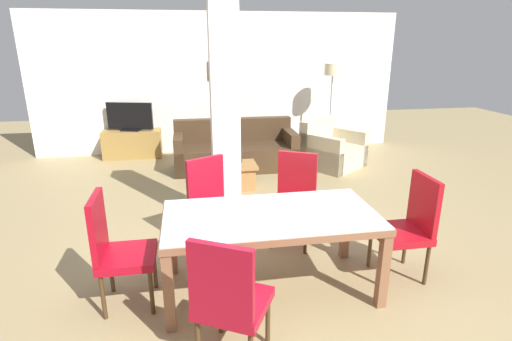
{
  "coord_description": "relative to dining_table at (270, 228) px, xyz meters",
  "views": [
    {
      "loc": [
        -0.66,
        -3.09,
        2.17
      ],
      "look_at": [
        0.0,
        0.75,
        0.9
      ],
      "focal_mm": 28.0,
      "sensor_mm": 36.0,
      "label": 1
    }
  ],
  "objects": [
    {
      "name": "tv_screen",
      "position": [
        -1.74,
        4.68,
        0.18
      ],
      "size": [
        0.86,
        0.28,
        0.53
      ],
      "rotation": [
        0.0,
        0.0,
        2.88
      ],
      "color": "black",
      "rests_on": "tv_stand"
    },
    {
      "name": "divider_pillar",
      "position": [
        -0.25,
        1.35,
        0.74
      ],
      "size": [
        0.31,
        0.31,
        2.7
      ],
      "color": "white",
      "rests_on": "ground_plane"
    },
    {
      "name": "dining_chair_far_left",
      "position": [
        -0.46,
        0.85,
        -0.06
      ],
      "size": [
        0.62,
        0.62,
        1.0
      ],
      "rotation": [
        0.0,
        0.0,
        -2.65
      ],
      "color": "#A50F23",
      "rests_on": "ground_plane"
    },
    {
      "name": "floor_lamp",
      "position": [
        2.1,
        4.32,
        0.88
      ],
      "size": [
        0.33,
        0.33,
        1.76
      ],
      "color": "#B7B7BC",
      "rests_on": "ground_plane"
    },
    {
      "name": "dining_chair_far_right",
      "position": [
        0.45,
        0.88,
        -0.06
      ],
      "size": [
        0.62,
        0.62,
        1.0
      ],
      "rotation": [
        0.0,
        0.0,
        2.66
      ],
      "color": "#A3131D",
      "rests_on": "ground_plane"
    },
    {
      "name": "ground_plane",
      "position": [
        0.0,
        0.0,
        -0.61
      ],
      "size": [
        18.0,
        18.0,
        0.0
      ],
      "primitive_type": "plane",
      "color": "#9A865A"
    },
    {
      "name": "tv_stand",
      "position": [
        -1.74,
        4.68,
        -0.34
      ],
      "size": [
        1.09,
        0.4,
        0.53
      ],
      "color": "olive",
      "rests_on": "ground_plane"
    },
    {
      "name": "bottle",
      "position": [
        0.09,
        2.74,
        -0.12
      ],
      "size": [
        0.07,
        0.07,
        0.25
      ],
      "color": "#4C2D14",
      "rests_on": "coffee_table"
    },
    {
      "name": "back_wall",
      "position": [
        -0.0,
        4.96,
        0.75
      ],
      "size": [
        7.2,
        0.09,
        2.7
      ],
      "color": "white",
      "rests_on": "ground_plane"
    },
    {
      "name": "sofa",
      "position": [
        0.13,
        3.69,
        -0.32
      ],
      "size": [
        2.11,
        0.86,
        0.84
      ],
      "rotation": [
        0.0,
        0.0,
        3.14
      ],
      "color": "#422E1C",
      "rests_on": "ground_plane"
    },
    {
      "name": "dining_table",
      "position": [
        0.0,
        0.0,
        0.0
      ],
      "size": [
        1.85,
        0.93,
        0.75
      ],
      "color": "brown",
      "rests_on": "ground_plane"
    },
    {
      "name": "coffee_table",
      "position": [
        -0.0,
        2.65,
        -0.41
      ],
      "size": [
        0.66,
        0.5,
        0.38
      ],
      "color": "#A8733F",
      "rests_on": "ground_plane"
    },
    {
      "name": "dining_chair_head_right",
      "position": [
        1.33,
        0.0,
        -0.06
      ],
      "size": [
        0.46,
        0.46,
        1.0
      ],
      "rotation": [
        0.0,
        0.0,
        1.57
      ],
      "color": "#A60F19",
      "rests_on": "ground_plane"
    },
    {
      "name": "dining_chair_head_left",
      "position": [
        -1.3,
        0.0,
        -0.06
      ],
      "size": [
        0.46,
        0.46,
        1.0
      ],
      "rotation": [
        0.0,
        0.0,
        -1.57
      ],
      "color": "#A40B1C",
      "rests_on": "ground_plane"
    },
    {
      "name": "dining_chair_near_left",
      "position": [
        -0.46,
        -0.84,
        -0.06
      ],
      "size": [
        0.62,
        0.62,
        1.0
      ],
      "rotation": [
        0.0,
        0.0,
        -0.5
      ],
      "color": "#A40E23",
      "rests_on": "ground_plane"
    },
    {
      "name": "armchair",
      "position": [
        1.85,
        3.48,
        -0.32
      ],
      "size": [
        1.25,
        1.23,
        0.82
      ],
      "rotation": [
        0.0,
        0.0,
        3.76
      ],
      "color": "beige",
      "rests_on": "ground_plane"
    }
  ]
}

